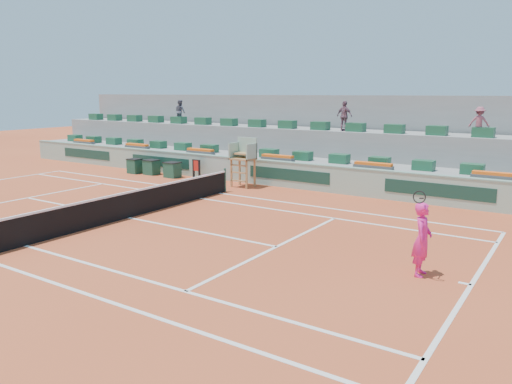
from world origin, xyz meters
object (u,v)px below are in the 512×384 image
Objects in this scene: umpire_chair at (244,155)px; tennis_player at (422,239)px; player_bag at (210,179)px; drink_cooler_a at (172,170)px.

umpire_chair is 1.05× the size of tennis_player.
tennis_player is (10.65, -7.50, -0.59)m from umpire_chair.
player_bag is 0.98× the size of drink_cooler_a.
umpire_chair is 13.04m from tennis_player.
drink_cooler_a is at bearing 179.61° from umpire_chair.
umpire_chair is 2.86× the size of drink_cooler_a.
umpire_chair is 4.91m from drink_cooler_a.
umpire_chair is at bearing 1.45° from player_bag.
tennis_player reaches higher than player_bag.
drink_cooler_a is at bearing 178.16° from player_bag.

